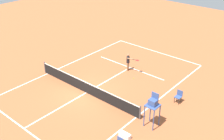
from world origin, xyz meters
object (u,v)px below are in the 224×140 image
(tennis_ball, at_px, (134,78))
(umpire_chair, at_px, (153,105))
(player_serving, at_px, (129,61))
(courtside_chair_mid, at_px, (179,96))
(equipment_bag, at_px, (125,135))

(tennis_ball, xyz_separation_m, umpire_chair, (-4.56, 4.24, 1.57))
(player_serving, height_order, courtside_chair_mid, player_serving)
(umpire_chair, bearing_deg, player_serving, -41.36)
(player_serving, height_order, umpire_chair, umpire_chair)
(umpire_chair, height_order, equipment_bag, umpire_chair)
(umpire_chair, xyz_separation_m, equipment_bag, (0.61, 2.02, -1.46))
(equipment_bag, bearing_deg, tennis_ball, -57.75)
(umpire_chair, xyz_separation_m, courtside_chair_mid, (-0.02, -3.52, -1.07))
(umpire_chair, relative_size, equipment_bag, 3.17)
(umpire_chair, distance_m, courtside_chair_mid, 3.68)
(tennis_ball, bearing_deg, courtside_chair_mid, 170.97)
(player_serving, bearing_deg, equipment_bag, 22.75)
(tennis_ball, xyz_separation_m, equipment_bag, (-3.95, 6.26, 0.12))
(tennis_ball, relative_size, equipment_bag, 0.09)
(tennis_ball, bearing_deg, umpire_chair, 137.04)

